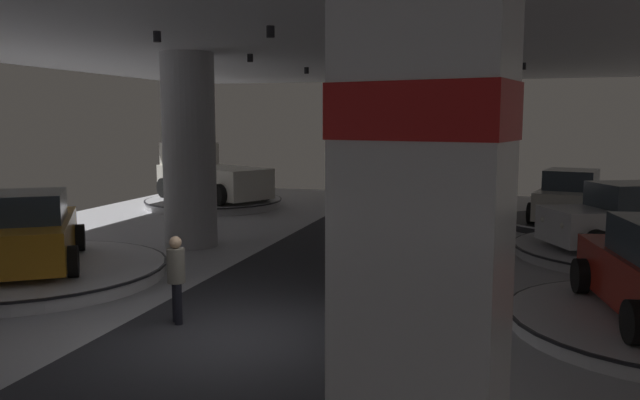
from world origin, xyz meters
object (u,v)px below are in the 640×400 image
Objects in this scene: display_platform_deep_left at (214,202)px; visitor_walking_near at (365,206)px; brand_sign_pylon at (418,327)px; column_left at (189,151)px; display_platform_far_right at (625,252)px; display_car_deep_right at (571,197)px; display_platform_deep_right at (570,223)px; pickup_truck_deep_left at (209,176)px; display_car_mid_left at (29,233)px; display_platform_mid_left at (31,272)px; display_car_far_right at (628,219)px; visitor_walking_far at (176,274)px.

display_platform_deep_left is 3.57× the size of visitor_walking_near.
display_platform_deep_left is at bearing 119.10° from brand_sign_pylon.
column_left reaches higher than brand_sign_pylon.
visitor_walking_near is at bearing 169.24° from display_platform_far_right.
brand_sign_pylon reaches higher than display_car_deep_right.
visitor_walking_near is at bearing -152.26° from display_platform_deep_right.
brand_sign_pylon reaches higher than display_platform_far_right.
display_platform_deep_left is 1.00× the size of pickup_truck_deep_left.
display_car_mid_left is 12.56m from pickup_truck_deep_left.
column_left is 14.77m from brand_sign_pylon.
display_car_deep_right is at bearing 101.36° from display_platform_far_right.
brand_sign_pylon is 23.18m from pickup_truck_deep_left.
column_left is at bearing 70.39° from display_car_mid_left.
display_platform_deep_left is (-1.32, 12.28, 0.00)m from display_platform_mid_left.
display_platform_deep_right is 0.76× the size of display_platform_mid_left.
display_car_far_right reaches higher than display_platform_mid_left.
brand_sign_pylon is 0.97× the size of display_car_far_right.
display_platform_mid_left is at bearing 123.97° from display_car_mid_left.
display_platform_far_right is 1.25× the size of display_car_far_right.
brand_sign_pylon is 2.79× the size of visitor_walking_near.
display_platform_far_right is at bearing 25.21° from display_car_mid_left.
display_platform_far_right reaches higher than display_platform_deep_right.
pickup_truck_deep_left is at bearing 152.30° from display_platform_deep_left.
column_left is 0.97× the size of pickup_truck_deep_left.
display_platform_mid_left is (-13.45, -6.30, 0.02)m from display_platform_far_right.
column_left is 1.23× the size of display_car_mid_left.
display_car_mid_left reaches higher than display_car_far_right.
column_left is at bearing 123.53° from brand_sign_pylon.
column_left is at bearing -145.32° from visitor_walking_near.
display_platform_deep_right is (10.85, 6.45, -2.60)m from column_left.
display_platform_mid_left is (-9.81, 7.72, -2.11)m from brand_sign_pylon.
pickup_truck_deep_left reaches higher than display_car_mid_left.
display_car_deep_right is (10.84, 6.42, -1.73)m from column_left.
display_platform_deep_left is (-13.82, 1.27, -0.84)m from display_car_deep_right.
pickup_truck_deep_left is (-14.11, 1.42, 0.24)m from display_car_deep_right.
display_platform_far_right is 14.88m from display_car_mid_left.
display_car_deep_right is 4.88m from display_platform_far_right.
display_car_far_right is 14.91m from display_platform_mid_left.
display_car_deep_right is at bearing 81.82° from brand_sign_pylon.
pickup_truck_deep_left is 15.67m from visitor_walking_far.
display_car_mid_left is at bearing -154.79° from display_car_far_right.
visitor_walking_near is at bearing 103.41° from brand_sign_pylon.
display_car_far_right is at bearing -22.08° from pickup_truck_deep_left.
display_platform_far_right is at bearing -78.79° from display_platform_deep_right.
display_car_deep_right is 0.99× the size of display_car_far_right.
display_car_mid_left is at bearing -138.48° from display_platform_deep_right.
display_car_deep_right is 0.79× the size of pickup_truck_deep_left.
display_car_far_right is 2.87× the size of visitor_walking_near.
display_platform_mid_left is 3.82× the size of visitor_walking_near.
visitor_walking_near is at bearing 51.55° from display_car_mid_left.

